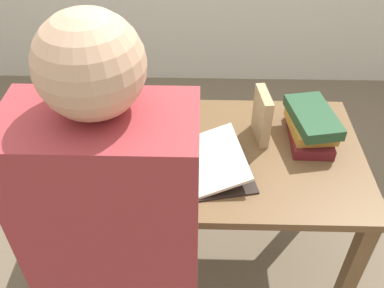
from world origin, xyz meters
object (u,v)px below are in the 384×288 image
Objects in this scene: reading_lamp at (113,50)px; coffee_mug at (130,160)px; open_book at (182,166)px; book_standing_upright at (262,116)px; book_stack_tall at (311,126)px.

reading_lamp reaches higher than coffee_mug.
open_book is 0.40m from book_standing_upright.
coffee_mug is (-0.74, -0.20, -0.02)m from book_stack_tall.
book_stack_tall is 0.88m from reading_lamp.
book_stack_tall is at bearing -8.35° from reading_lamp.
coffee_mug reaches higher than open_book.
book_standing_upright is (-0.21, 0.01, 0.04)m from book_stack_tall.
reading_lamp is at bearing 104.79° from coffee_mug.
open_book is 1.28× the size of reading_lamp.
reading_lamp reaches higher than book_standing_upright.
book_stack_tall reaches higher than open_book.
book_standing_upright is at bearing 178.19° from book_stack_tall.
reading_lamp reaches higher than book_stack_tall.
open_book is 4.99× the size of coffee_mug.
open_book is 1.89× the size of book_stack_tall.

